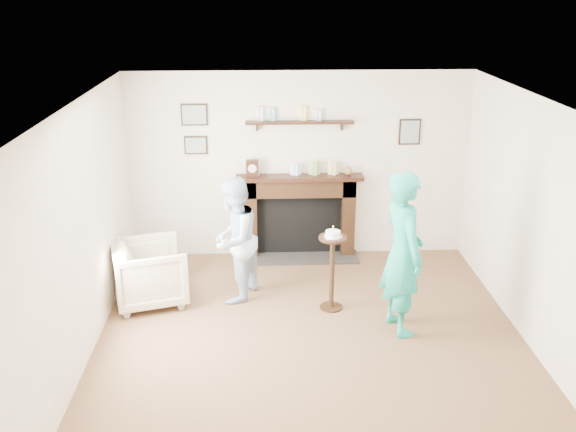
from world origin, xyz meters
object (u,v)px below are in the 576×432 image
object	(u,v)px
armchair	(152,301)
woman	(398,328)
man	(236,297)
pedestal_table	(332,258)

from	to	relation	value
armchair	woman	size ratio (longest dim) A/B	0.45
armchair	man	distance (m)	0.98
pedestal_table	armchair	bearing A→B (deg)	173.28
man	woman	world-z (taller)	woman
armchair	pedestal_table	bearing A→B (deg)	-113.01
woman	pedestal_table	xyz separation A→B (m)	(-0.68, 0.50, 0.63)
armchair	pedestal_table	distance (m)	2.20
man	pedestal_table	world-z (taller)	pedestal_table
man	pedestal_table	bearing A→B (deg)	96.60
woman	pedestal_table	size ratio (longest dim) A/B	1.75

